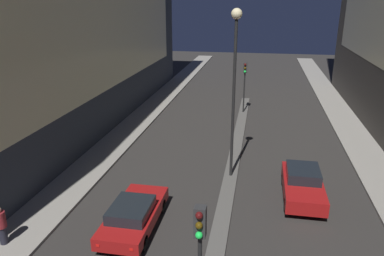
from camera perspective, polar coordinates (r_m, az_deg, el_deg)
name	(u,v)px	position (r m, az deg, el deg)	size (l,w,h in m)	color
median_strip	(234,159)	(23.78, 6.41, -4.74)	(0.75, 30.64, 0.11)	#56544F
traffic_light_near	(200,245)	(10.59, 1.20, -17.37)	(0.32, 0.42, 4.38)	black
traffic_light_mid	(245,76)	(32.71, 8.04, 7.85)	(0.32, 0.42, 4.38)	black
street_lamp	(235,65)	(19.65, 6.54, 9.47)	(0.55, 0.55, 9.09)	black
car_left_lane	(134,214)	(16.98, -8.89, -12.88)	(1.94, 4.69, 1.34)	maroon
car_right_lane	(303,184)	(19.89, 16.52, -8.18)	(1.89, 4.46, 1.52)	maroon
pedestrian_on_left_sidewalk	(1,225)	(17.35, -27.08, -13.01)	(0.43, 0.43, 1.68)	black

